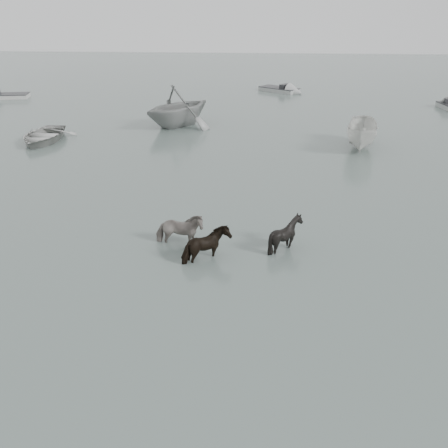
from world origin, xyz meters
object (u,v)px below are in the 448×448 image
at_px(pony_pinto, 179,225).
at_px(rowboat_lead, 43,134).
at_px(pony_dark, 207,241).
at_px(pony_black, 286,230).

bearing_deg(pony_pinto, rowboat_lead, 34.61).
relative_size(pony_dark, pony_black, 1.00).
bearing_deg(pony_pinto, pony_black, -95.04).
relative_size(pony_black, rowboat_lead, 0.31).
height_order(pony_pinto, pony_black, pony_pinto).
height_order(pony_black, rowboat_lead, pony_black).
xyz_separation_m(pony_black, rowboat_lead, (-14.20, 13.34, -0.24)).
bearing_deg(pony_pinto, pony_dark, -139.54).
distance_m(pony_pinto, pony_black, 3.71).
relative_size(pony_dark, rowboat_lead, 0.31).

